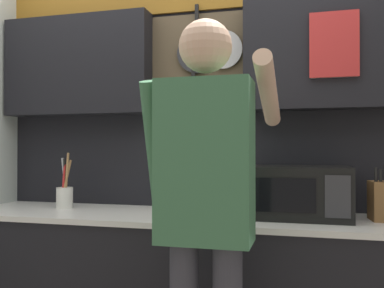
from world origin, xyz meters
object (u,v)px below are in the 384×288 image
at_px(microwave, 298,192).
at_px(utensil_crock, 65,195).
at_px(knife_block, 382,200).
at_px(person, 206,194).

distance_m(microwave, utensil_crock, 1.39).
height_order(knife_block, person, person).
distance_m(microwave, person, 0.73).
xyz_separation_m(microwave, utensil_crock, (-1.39, 0.00, -0.05)).
bearing_deg(utensil_crock, microwave, -0.04).
bearing_deg(utensil_crock, person, -31.51).
bearing_deg(microwave, person, -119.09).
bearing_deg(person, knife_block, 39.70).
relative_size(microwave, utensil_crock, 1.57).
relative_size(utensil_crock, person, 0.19).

